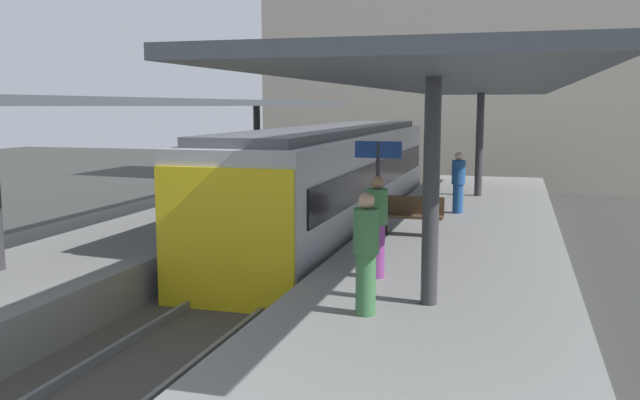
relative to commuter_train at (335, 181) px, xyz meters
The scene contains 15 objects.
ground_plane 4.43m from the commuter_train, 90.00° to the right, with size 80.00×80.00×0.00m, color #383835.
platform_left 5.71m from the commuter_train, 133.00° to the right, with size 4.40×28.00×1.00m, color gray.
platform_right 5.71m from the commuter_train, 47.00° to the right, with size 4.40×28.00×1.00m, color gray.
track_ballast 4.39m from the commuter_train, 90.00° to the right, with size 3.20×28.00×0.20m, color #4C4742.
rail_near_side 4.39m from the commuter_train, 100.02° to the right, with size 0.08×28.00×0.14m, color slate.
rail_far_side 4.39m from the commuter_train, 79.98° to the right, with size 0.08×28.00×0.14m, color slate.
commuter_train is the anchor object (origin of this frame).
canopy_left 5.14m from the commuter_train, 144.85° to the right, with size 4.18×21.00×3.03m.
canopy_right 5.32m from the commuter_train, 35.15° to the right, with size 4.18×21.00×3.44m.
platform_bench 4.60m from the commuter_train, 53.11° to the right, with size 1.40×0.41×0.86m.
platform_sign 6.50m from the commuter_train, 67.86° to the right, with size 0.90×0.08×2.21m.
passenger_near_bench 10.20m from the commuter_train, 72.77° to the right, with size 0.36×0.36×1.71m.
passenger_mid_platform 3.49m from the commuter_train, ahead, with size 0.36×0.36×1.65m.
passenger_far_end 8.14m from the commuter_train, 70.25° to the right, with size 0.36×0.36×1.73m.
station_building_backdrop 16.47m from the commuter_train, 83.31° to the left, with size 18.00×6.00×11.00m, color #A89E8E.
Camera 1 is at (4.96, -14.65, 3.88)m, focal length 38.30 mm.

